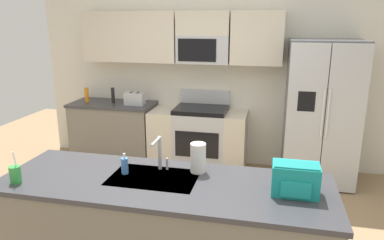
{
  "coord_description": "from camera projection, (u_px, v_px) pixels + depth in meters",
  "views": [
    {
      "loc": [
        0.84,
        -3.04,
        2.09
      ],
      "look_at": [
        0.02,
        0.6,
        1.05
      ],
      "focal_mm": 33.89,
      "sensor_mm": 36.0,
      "label": 1
    }
  ],
  "objects": [
    {
      "name": "pepper_mill",
      "position": [
        113.0,
        95.0,
        5.32
      ],
      "size": [
        0.05,
        0.05,
        0.23
      ],
      "primitive_type": "cylinder",
      "color": "black",
      "rests_on": "back_counter"
    },
    {
      "name": "island_counter",
      "position": [
        165.0,
        233.0,
        2.87
      ],
      "size": [
        2.54,
        0.86,
        0.9
      ],
      "color": "slate",
      "rests_on": "ground"
    },
    {
      "name": "bottle_orange",
      "position": [
        87.0,
        95.0,
        5.37
      ],
      "size": [
        0.06,
        0.06,
        0.22
      ],
      "primitive_type": "cylinder",
      "color": "orange",
      "rests_on": "back_counter"
    },
    {
      "name": "backpack",
      "position": [
        295.0,
        179.0,
        2.52
      ],
      "size": [
        0.32,
        0.22,
        0.23
      ],
      "color": "teal",
      "rests_on": "island_counter"
    },
    {
      "name": "range_oven",
      "position": [
        198.0,
        138.0,
        5.2
      ],
      "size": [
        1.36,
        0.61,
        1.1
      ],
      "color": "#B7BABF",
      "rests_on": "ground"
    },
    {
      "name": "paper_towel_roll",
      "position": [
        198.0,
        158.0,
        2.89
      ],
      "size": [
        0.12,
        0.12,
        0.24
      ],
      "primitive_type": "cylinder",
      "color": "white",
      "rests_on": "island_counter"
    },
    {
      "name": "refrigerator",
      "position": [
        321.0,
        113.0,
        4.66
      ],
      "size": [
        0.9,
        0.76,
        1.85
      ],
      "color": "#4C4F54",
      "rests_on": "ground"
    },
    {
      "name": "back_counter",
      "position": [
        114.0,
        132.0,
        5.47
      ],
      "size": [
        1.23,
        0.63,
        0.9
      ],
      "color": "slate",
      "rests_on": "ground"
    },
    {
      "name": "sink_faucet",
      "position": [
        159.0,
        151.0,
        2.91
      ],
      "size": [
        0.08,
        0.21,
        0.28
      ],
      "color": "#B7BABF",
      "rests_on": "island_counter"
    },
    {
      "name": "kitchen_wall_unit",
      "position": [
        203.0,
        64.0,
        5.19
      ],
      "size": [
        5.2,
        0.43,
        2.6
      ],
      "color": "silver",
      "rests_on": "ground"
    },
    {
      "name": "ground_plane",
      "position": [
        176.0,
        237.0,
        3.59
      ],
      "size": [
        9.0,
        9.0,
        0.0
      ],
      "primitive_type": "plane",
      "color": "#997A56",
      "rests_on": "ground"
    },
    {
      "name": "toaster",
      "position": [
        135.0,
        99.0,
        5.2
      ],
      "size": [
        0.28,
        0.16,
        0.18
      ],
      "color": "#B7BABF",
      "rests_on": "back_counter"
    },
    {
      "name": "soap_dispenser",
      "position": [
        125.0,
        165.0,
        2.87
      ],
      "size": [
        0.06,
        0.06,
        0.17
      ],
      "color": "#4C8CD8",
      "rests_on": "island_counter"
    },
    {
      "name": "drink_cup_green",
      "position": [
        15.0,
        174.0,
        2.71
      ],
      "size": [
        0.08,
        0.08,
        0.25
      ],
      "color": "green",
      "rests_on": "island_counter"
    }
  ]
}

